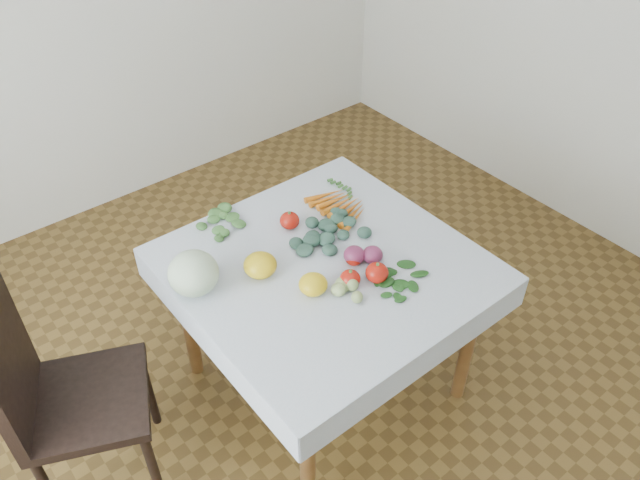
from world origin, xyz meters
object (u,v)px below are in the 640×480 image
object	(u,v)px
chair	(56,392)
cabbage	(194,273)
table	(326,282)
carrot_bunch	(341,206)
heirloom_back	(260,265)

from	to	relation	value
chair	cabbage	world-z (taller)	chair
table	carrot_bunch	bearing A→B (deg)	40.49
carrot_bunch	table	bearing A→B (deg)	-139.51
chair	carrot_bunch	world-z (taller)	chair
cabbage	heirloom_back	bearing A→B (deg)	-18.19
table	chair	size ratio (longest dim) A/B	1.03
heirloom_back	carrot_bunch	bearing A→B (deg)	13.77
cabbage	carrot_bunch	distance (m)	0.76
heirloom_back	carrot_bunch	size ratio (longest dim) A/B	0.43
table	cabbage	bearing A→B (deg)	158.32
table	chair	distance (m)	1.09
table	carrot_bunch	world-z (taller)	carrot_bunch
heirloom_back	carrot_bunch	distance (m)	0.53
carrot_bunch	cabbage	bearing A→B (deg)	-176.47
heirloom_back	table	bearing A→B (deg)	-25.06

